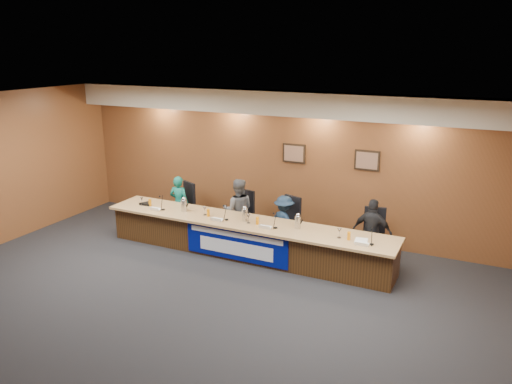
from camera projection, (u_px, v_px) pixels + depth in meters
floor at (179, 308)px, 8.10m from camera, size 10.00×10.00×0.00m
ceiling at (169, 111)px, 7.20m from camera, size 10.00×8.00×0.04m
wall_back at (278, 162)px, 11.11m from camera, size 10.00×0.04×3.20m
soffit at (274, 102)px, 10.51m from camera, size 10.00×0.50×0.50m
dais_body at (246, 239)px, 10.08m from camera, size 6.00×0.80×0.70m
dais_top at (244, 222)px, 9.93m from camera, size 6.10×0.95×0.05m
banner at (236, 244)px, 9.71m from camera, size 2.20×0.02×0.65m
banner_text_upper at (235, 235)px, 9.64m from camera, size 2.00×0.01×0.10m
banner_text_lower at (236, 249)px, 9.72m from camera, size 1.60×0.01×0.28m
wall_photo_left at (294, 153)px, 10.84m from camera, size 0.52×0.04×0.42m
wall_photo_right at (367, 160)px, 10.18m from camera, size 0.52×0.04×0.42m
panelist_a at (179, 203)px, 11.41m from camera, size 0.49×0.35×1.28m
panelist_b at (238, 210)px, 10.76m from camera, size 0.83×0.75×1.39m
panelist_c at (284, 222)px, 10.34m from camera, size 0.85×0.69×1.15m
panelist_d at (372, 232)px, 9.56m from camera, size 0.79×0.36×1.32m
office_chair_a at (182, 208)px, 11.54m from camera, size 0.63×0.63×0.08m
office_chair_b at (240, 218)px, 10.91m from camera, size 0.58×0.58×0.08m
office_chair_c at (286, 225)px, 10.46m from camera, size 0.61×0.61×0.08m
office_chair_d at (373, 239)px, 9.69m from camera, size 0.54×0.54×0.08m
nameplate_a at (154, 209)px, 10.52m from camera, size 0.24×0.08×0.10m
microphone_a at (163, 210)px, 10.58m from camera, size 0.07×0.07×0.02m
juice_glass_a at (150, 203)px, 10.83m from camera, size 0.06×0.06×0.15m
water_glass_a at (142, 201)px, 10.86m from camera, size 0.08×0.08×0.18m
nameplate_b at (216, 219)px, 9.88m from camera, size 0.24×0.08×0.10m
microphone_b at (226, 220)px, 9.97m from camera, size 0.07×0.07×0.02m
juice_glass_b at (208, 213)px, 10.18m from camera, size 0.06×0.06×0.15m
water_glass_b at (205, 211)px, 10.24m from camera, size 0.08×0.08×0.18m
nameplate_c at (264, 227)px, 9.47m from camera, size 0.24×0.08×0.10m
microphone_c at (276, 228)px, 9.52m from camera, size 0.07×0.07×0.02m
juice_glass_c at (257, 221)px, 9.71m from camera, size 0.06×0.06×0.15m
water_glass_c at (248, 219)px, 9.77m from camera, size 0.08×0.08×0.18m
nameplate_d at (361, 244)px, 8.65m from camera, size 0.24×0.08×0.10m
microphone_d at (372, 244)px, 8.72m from camera, size 0.07×0.07×0.02m
juice_glass_d at (349, 236)px, 8.93m from camera, size 0.06×0.06×0.15m
water_glass_d at (339, 233)px, 9.02m from camera, size 0.08×0.08×0.18m
carafe_left at (184, 206)px, 10.47m from camera, size 0.13×0.13×0.24m
carafe_mid at (245, 215)px, 9.88m from camera, size 0.12×0.12×0.26m
carafe_right at (298, 222)px, 9.48m from camera, size 0.12×0.12×0.24m
speakerphone at (146, 204)px, 10.92m from camera, size 0.32×0.32×0.05m
paper_stack at (361, 241)px, 8.90m from camera, size 0.26×0.33×0.01m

